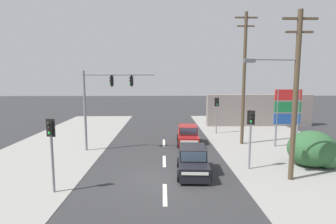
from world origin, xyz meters
TOP-DOWN VIEW (x-y plane):
  - ground_plane at (0.00, 0.00)m, footprint 140.00×140.00m
  - lane_dash_near at (0.00, -2.00)m, footprint 0.20×2.40m
  - lane_dash_mid at (0.00, 3.00)m, footprint 0.20×2.40m
  - lane_dash_far at (0.00, 8.00)m, footprint 0.20×2.40m
  - kerb_right_verge at (9.00, 2.00)m, footprint 10.00×44.00m
  - kerb_left_verge at (-8.50, 4.00)m, footprint 8.00×40.00m
  - utility_pole_foreground_right at (6.64, -0.35)m, footprint 3.78×0.60m
  - utility_pole_midground_right at (6.50, 7.49)m, footprint 1.80×0.26m
  - traffic_signal_mast at (-4.59, 5.65)m, footprint 5.28×0.52m
  - pedestal_signal_right_kerb at (5.09, 1.36)m, footprint 0.43×0.31m
  - pedestal_signal_left_kerb at (-5.30, -1.69)m, footprint 0.44×0.31m
  - pedestal_signal_far_median at (5.22, 11.73)m, footprint 0.44×0.30m
  - shopping_plaza_sign at (9.76, 6.56)m, footprint 2.10×0.16m
  - roadside_bush at (9.25, 1.77)m, footprint 3.03×2.60m
  - shopfront_wall_far at (11.00, 16.00)m, footprint 12.00×1.00m
  - hatchback_oncoming_near at (1.62, 0.73)m, footprint 1.93×3.72m
  - hatchback_oncoming_mid at (1.99, 7.53)m, footprint 1.89×3.70m

SIDE VIEW (x-z plane):
  - ground_plane at x=0.00m, z-range 0.00..0.00m
  - lane_dash_near at x=0.00m, z-range 0.00..0.01m
  - lane_dash_mid at x=0.00m, z-range 0.00..0.01m
  - lane_dash_far at x=0.00m, z-range 0.00..0.01m
  - kerb_right_verge at x=9.00m, z-range 0.00..0.02m
  - kerb_left_verge at x=-8.50m, z-range 0.00..0.02m
  - hatchback_oncoming_near at x=1.62m, z-range -0.06..1.47m
  - hatchback_oncoming_mid at x=1.99m, z-range -0.06..1.47m
  - roadside_bush at x=9.25m, z-range -0.06..2.16m
  - shopfront_wall_far at x=11.00m, z-range 0.00..3.60m
  - pedestal_signal_right_kerb at x=5.09m, z-range 0.64..4.20m
  - pedestal_signal_left_kerb at x=-5.30m, z-range 0.64..4.20m
  - pedestal_signal_far_median at x=5.22m, z-range 0.64..4.20m
  - shopping_plaza_sign at x=9.76m, z-range 0.68..5.28m
  - traffic_signal_mast at x=-4.59m, z-range 1.15..7.15m
  - utility_pole_foreground_right at x=6.64m, z-range 0.35..9.19m
  - utility_pole_midground_right at x=6.50m, z-range 0.25..10.88m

